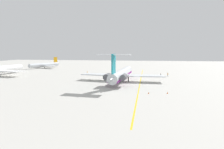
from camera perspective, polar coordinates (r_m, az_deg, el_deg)
ground at (r=77.92m, az=7.17°, el=-2.35°), size 339.16×339.16×0.00m
main_jetliner at (r=79.64m, az=2.66°, el=0.16°), size 39.14×34.69×11.40m
airliner_far_right at (r=150.46m, az=-19.21°, el=2.64°), size 23.90×24.14×7.57m
ground_crew_near_nose at (r=105.20m, az=-7.17°, el=0.64°), size 0.40×0.27×1.67m
ground_crew_near_tail at (r=99.47m, az=15.84°, el=0.12°), size 0.29×0.42×1.82m
ground_crew_portside at (r=96.55m, az=13.92°, el=-0.03°), size 0.45×0.29×1.79m
safety_cone_nose at (r=102.86m, az=-0.81°, el=0.11°), size 0.40×0.40×0.55m
safety_cone_wingtip at (r=59.91m, az=15.75°, el=-5.10°), size 0.40×0.40×0.55m
safety_cone_tail at (r=58.52m, az=10.55°, el=-5.24°), size 0.40×0.40×0.55m
taxiway_centreline at (r=80.66m, az=8.20°, el=-2.04°), size 99.42×1.53×0.01m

